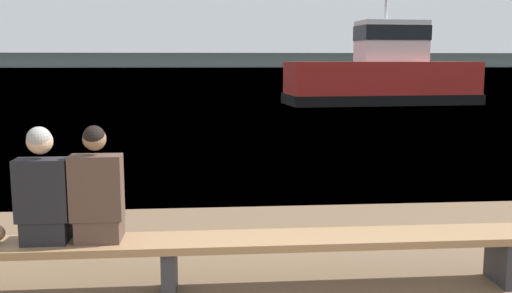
% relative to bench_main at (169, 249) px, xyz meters
% --- Properties ---
extents(water_surface, '(240.00, 240.00, 0.00)m').
position_rel_bench_main_xyz_m(water_surface, '(0.95, 122.94, -0.40)').
color(water_surface, '#5684A3').
rests_on(water_surface, ground).
extents(far_shoreline, '(600.00, 12.00, 4.12)m').
position_rel_bench_main_xyz_m(far_shoreline, '(0.95, 168.83, 1.65)').
color(far_shoreline, '#4C4C42').
rests_on(far_shoreline, ground).
extents(bench_main, '(6.65, 0.49, 0.49)m').
position_rel_bench_main_xyz_m(bench_main, '(0.00, 0.00, 0.00)').
color(bench_main, '#8E6B47').
rests_on(bench_main, ground).
extents(person_left, '(0.43, 0.37, 1.00)m').
position_rel_bench_main_xyz_m(person_left, '(-1.04, 0.00, 0.53)').
color(person_left, black).
rests_on(person_left, bench_main).
extents(person_right, '(0.43, 0.37, 1.01)m').
position_rel_bench_main_xyz_m(person_right, '(-0.59, 0.00, 0.52)').
color(person_right, '#4C382D').
rests_on(person_right, bench_main).
extents(tugboat_red, '(9.13, 3.69, 7.09)m').
position_rel_bench_main_xyz_m(tugboat_red, '(8.54, 21.36, 0.82)').
color(tugboat_red, red).
rests_on(tugboat_red, water_surface).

